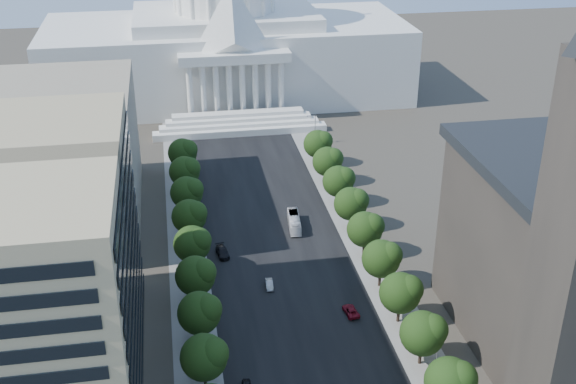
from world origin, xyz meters
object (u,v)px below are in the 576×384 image
car_dark_b (222,252)px  city_bus (294,222)px  car_red (351,311)px  car_silver (269,284)px

car_dark_b → city_bus: city_bus is taller
car_red → car_silver: bearing=-46.7°
car_red → city_bus: 35.06m
car_red → city_bus: city_bus is taller
car_silver → city_bus: bearing=71.9°
car_silver → car_red: 17.78m
city_bus → car_dark_b: bearing=-145.6°
car_red → car_dark_b: (-21.65, 25.16, 0.14)m
car_silver → car_dark_b: bearing=123.7°
car_red → car_dark_b: 33.20m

